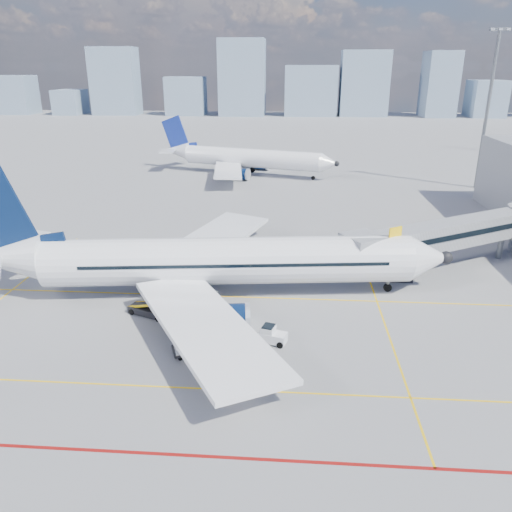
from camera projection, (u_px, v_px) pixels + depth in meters
The scene contains 11 objects.
ground at pixel (208, 341), 38.25m from camera, with size 420.00×420.00×0.00m, color gray.
apron_markings at pixel (191, 370), 34.64m from camera, with size 90.00×35.12×0.01m.
jet_bridge at pixel (461, 233), 51.07m from camera, with size 23.55×15.78×6.30m.
floodlight_mast_ne at pixel (488, 106), 82.09m from camera, with size 3.20×0.61×25.45m.
distant_skyline at pixel (275, 87), 211.35m from camera, with size 244.10×15.91×30.71m.
main_aircraft at pixel (208, 262), 45.00m from camera, with size 44.02×38.28×12.88m.
second_aircraft at pixel (244, 158), 96.32m from camera, with size 35.68×30.47×10.79m.
baggage_tug at pixel (272, 335), 37.80m from camera, with size 2.27×1.75×1.41m.
cargo_dolly at pixel (198, 338), 36.41m from camera, with size 4.13×2.91×2.07m.
belt_loader at pixel (150, 310), 42.02m from camera, with size 5.17×3.00×2.11m.
ramp_worker at pixel (237, 363), 33.75m from camera, with size 0.67×0.44×1.84m, color gold.
Camera 1 is at (6.12, -33.07, 19.71)m, focal length 35.00 mm.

